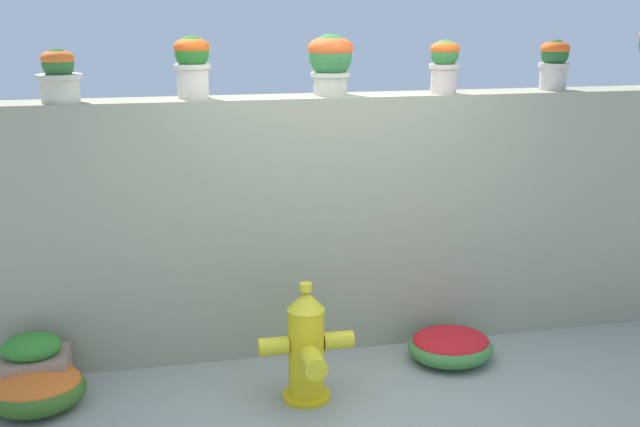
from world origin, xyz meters
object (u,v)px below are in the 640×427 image
Objects in this scene: potted_plant_1 at (59,74)px; potted_plant_2 at (192,61)px; potted_plant_3 at (330,59)px; planter_box at (33,367)px; potted_plant_4 at (444,62)px; potted_plant_5 at (554,61)px; flower_bush_left at (450,345)px; flower_bush_right at (36,389)px; fire_hydrant at (307,348)px.

potted_plant_1 is 0.88m from potted_plant_2.
potted_plant_3 is 2.94m from planter_box.
potted_plant_3 is 1.12× the size of potted_plant_4.
potted_plant_4 is 0.91m from potted_plant_5.
potted_plant_5 is 0.60× the size of flower_bush_left.
potted_plant_3 is 0.84m from potted_plant_4.
potted_plant_3 is at bearing 144.14° from flower_bush_left.
potted_plant_5 is at bearing -0.65° from potted_plant_3.
flower_bush_right is at bearing -113.09° from potted_plant_1.
potted_plant_4 reaches higher than flower_bush_right.
fire_hydrant is (0.62, -0.89, -1.80)m from potted_plant_2.
potted_plant_2 is 2.32m from planter_box.
flower_bush_right is 0.19m from planter_box.
flower_bush_left is at bearing -150.32° from potted_plant_5.
potted_plant_1 is 0.56× the size of flower_bush_left.
potted_plant_5 is at bearing 9.17° from flower_bush_right.
potted_plant_5 is at bearing 29.68° from flower_bush_left.
potted_plant_3 is 1.14× the size of potted_plant_5.
potted_plant_5 is 4.38m from flower_bush_right.
potted_plant_5 is (3.60, 0.04, 0.03)m from potted_plant_1.
potted_plant_5 is 0.60× the size of flower_bush_right.
planter_box is (-0.28, -0.41, -1.89)m from potted_plant_1.
potted_plant_4 is 2.08m from flower_bush_left.
potted_plant_4 is at bearing -176.52° from potted_plant_5.
flower_bush_left is at bearing -10.84° from potted_plant_1.
potted_plant_5 reaches higher than flower_bush_right.
potted_plant_1 is 0.78× the size of planter_box.
planter_box is (-2.14, -0.47, -1.96)m from potted_plant_3.
potted_plant_1 is 0.92× the size of potted_plant_4.
potted_plant_4 is at bearing -0.28° from potted_plant_1.
potted_plant_1 reaches higher than fire_hydrant.
potted_plant_3 is at bearing 12.42° from planter_box.
fire_hydrant reaches higher than flower_bush_left.
potted_plant_5 is 2.89m from fire_hydrant.
potted_plant_1 is at bearing -176.53° from potted_plant_2.
potted_plant_5 is 0.47× the size of fire_hydrant.
potted_plant_1 is 2.44m from fire_hydrant.
potted_plant_5 is (2.73, -0.01, -0.03)m from potted_plant_2.
potted_plant_3 is 3.00m from flower_bush_right.
potted_plant_5 is at bearing 6.63° from planter_box.
potted_plant_3 is 1.75m from potted_plant_5.
potted_plant_2 is 1.82m from potted_plant_4.
flower_bush_left is at bearing -96.07° from potted_plant_4.
flower_bush_right is at bearing -78.38° from planter_box.
fire_hydrant is 1.84m from planter_box.
flower_bush_right is at bearing -163.04° from potted_plant_3.
planter_box is (-1.16, -0.46, -1.96)m from potted_plant_2.
flower_bush_right is (-2.10, -0.64, -2.04)m from potted_plant_3.
flower_bush_left is (0.79, -0.57, -2.05)m from potted_plant_3.
potted_plant_2 is 1.10× the size of potted_plant_4.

